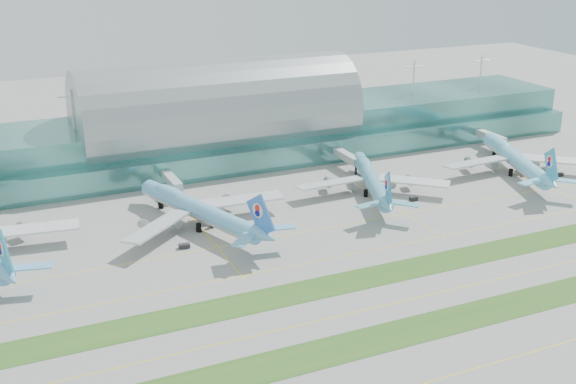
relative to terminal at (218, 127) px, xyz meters
name	(u,v)px	position (x,y,z in m)	size (l,w,h in m)	color
ground	(367,282)	(-0.01, -128.79, -14.23)	(700.00, 700.00, 0.00)	gray
terminal	(218,127)	(0.00, 0.00, 0.00)	(340.00, 69.10, 36.00)	#3D7A75
grass_strip_near	(422,328)	(-0.01, -156.79, -14.19)	(420.00, 12.00, 0.08)	#2D591E
grass_strip_far	(363,279)	(-0.01, -126.79, -14.19)	(420.00, 12.00, 0.08)	#2D591E
taxiline_a	(472,369)	(-0.01, -176.79, -14.22)	(420.00, 0.35, 0.01)	yellow
taxiline_b	(393,303)	(-0.01, -142.79, -14.22)	(420.00, 0.35, 0.01)	yellow
taxiline_c	(337,257)	(-0.01, -110.79, -14.22)	(420.00, 0.35, 0.01)	yellow
taxiline_d	(306,231)	(-0.01, -88.79, -14.22)	(420.00, 0.35, 0.01)	yellow
airliner_b	(198,209)	(-31.45, -69.30, -7.97)	(61.45, 71.45, 20.29)	#64AFDC
airliner_c	(371,179)	(38.63, -65.06, -8.52)	(55.72, 64.87, 18.50)	#5BADCA
airliner_d	(515,158)	(105.20, -67.91, -8.00)	(61.15, 71.09, 20.18)	#6ECDF3
gse_b	(0,266)	(-95.19, -76.30, -13.48)	(3.09, 1.67, 1.49)	black
gse_c	(184,246)	(-41.04, -85.00, -13.52)	(3.52, 1.81, 1.42)	black
gse_d	(248,237)	(-20.09, -86.47, -13.50)	(3.36, 1.81, 1.46)	black
gse_e	(386,201)	(38.33, -76.35, -13.51)	(3.71, 1.66, 1.44)	#CF990C
gse_f	(414,199)	(48.80, -78.97, -13.46)	(3.05, 1.50, 1.53)	black
gse_g	(545,180)	(108.55, -82.60, -13.55)	(2.90, 1.53, 1.36)	black
gse_h	(559,175)	(118.75, -79.73, -13.53)	(3.06, 1.54, 1.39)	black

